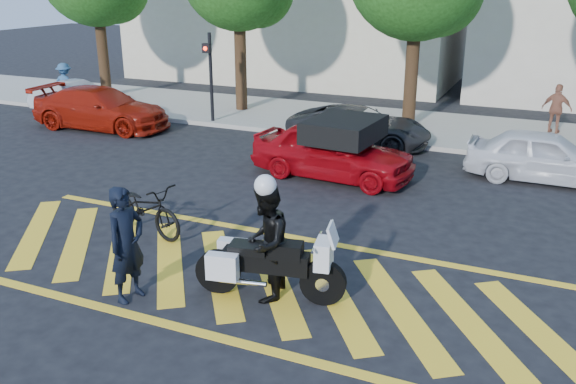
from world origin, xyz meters
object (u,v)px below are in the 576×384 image
at_px(parked_left, 101,108).
at_px(parked_mid_right, 545,156).
at_px(police_motorcycle, 267,264).
at_px(parked_far_left, 75,98).
at_px(officer_moto, 266,243).
at_px(parked_mid_left, 359,127).
at_px(officer_bike, 127,244).
at_px(bicycle, 145,208).
at_px(red_convertible, 333,151).

distance_m(parked_left, parked_mid_right, 14.25).
bearing_deg(police_motorcycle, parked_far_left, 131.79).
height_order(police_motorcycle, officer_moto, officer_moto).
bearing_deg(parked_mid_left, officer_moto, -174.01).
xyz_separation_m(parked_mid_left, parked_mid_right, (5.40, -1.40, 0.05)).
relative_size(officer_bike, parked_mid_left, 0.44).
distance_m(bicycle, red_convertible, 5.51).
height_order(parked_left, parked_mid_right, parked_left).
distance_m(officer_bike, parked_mid_right, 11.01).
xyz_separation_m(officer_moto, parked_mid_right, (3.93, 8.31, -0.32)).
bearing_deg(parked_mid_right, parked_left, 90.40).
relative_size(bicycle, police_motorcycle, 0.83).
distance_m(parked_far_left, parked_left, 2.78).
relative_size(red_convertible, parked_mid_left, 0.97).
height_order(bicycle, officer_moto, officer_moto).
height_order(parked_far_left, parked_left, parked_left).
bearing_deg(parked_mid_right, bicycle, 133.63).
bearing_deg(red_convertible, parked_far_left, 79.06).
relative_size(red_convertible, parked_far_left, 1.14).
bearing_deg(parked_left, parked_mid_right, -93.18).
xyz_separation_m(bicycle, red_convertible, (2.29, 5.01, 0.18)).
distance_m(officer_bike, parked_mid_left, 10.67).
xyz_separation_m(red_convertible, parked_left, (-9.17, 1.91, -0.02)).
relative_size(police_motorcycle, parked_mid_right, 0.65).
xyz_separation_m(officer_bike, bicycle, (-1.40, 2.33, -0.42)).
bearing_deg(parked_mid_left, parked_mid_right, -107.18).
xyz_separation_m(officer_bike, parked_mid_right, (5.96, 9.25, -0.31)).
height_order(bicycle, parked_mid_left, parked_mid_left).
bearing_deg(parked_mid_right, parked_mid_left, 75.86).
bearing_deg(red_convertible, parked_left, 83.25).
distance_m(parked_mid_left, parked_mid_right, 5.58).
xyz_separation_m(parked_far_left, parked_mid_right, (16.65, -1.40, 0.04)).
xyz_separation_m(red_convertible, parked_mid_right, (5.07, 1.91, -0.06)).
bearing_deg(police_motorcycle, officer_moto, 145.62).
relative_size(bicycle, parked_far_left, 0.56).
xyz_separation_m(police_motorcycle, parked_mid_left, (-1.49, 9.72, 0.00)).
bearing_deg(police_motorcycle, bicycle, 147.06).
xyz_separation_m(officer_moto, red_convertible, (-1.15, 6.40, -0.26)).
height_order(officer_bike, red_convertible, officer_bike).
height_order(bicycle, parked_far_left, parked_far_left).
relative_size(officer_bike, parked_left, 0.40).
bearing_deg(police_motorcycle, parked_left, 130.30).
xyz_separation_m(bicycle, parked_mid_left, (1.96, 8.32, 0.06)).
relative_size(police_motorcycle, red_convertible, 0.59).
bearing_deg(parked_left, parked_far_left, 56.61).
distance_m(officer_moto, red_convertible, 6.50).
xyz_separation_m(police_motorcycle, parked_mid_right, (3.91, 8.32, 0.06)).
height_order(red_convertible, parked_mid_right, red_convertible).
bearing_deg(red_convertible, officer_bike, 178.13).
xyz_separation_m(bicycle, parked_left, (-6.89, 6.92, 0.16)).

